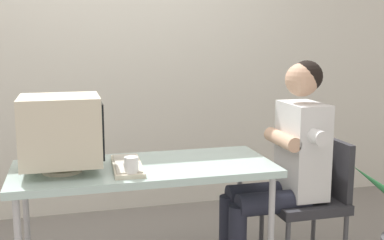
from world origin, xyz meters
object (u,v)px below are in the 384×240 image
Objects in this scene: desk at (145,174)px; keyboard at (127,165)px; office_chair at (312,194)px; person_seated at (285,160)px; crt_monitor at (61,130)px; desk_mug at (131,167)px.

desk is 0.13m from keyboard.
office_chair is 0.31m from person_seated.
crt_monitor reaches higher than keyboard.
person_seated is (1.33, 0.03, -0.26)m from crt_monitor.
person_seated is at bearing -180.00° from office_chair.
desk is 1.78× the size of office_chair.
keyboard is (0.35, -0.02, -0.21)m from crt_monitor.
person_seated reaches higher than desk_mug.
person_seated reaches higher than desk.
crt_monitor is at bearing -177.56° from desk.
office_chair reaches higher than keyboard.
crt_monitor reaches higher than office_chair.
crt_monitor is at bearing -179.01° from office_chair.
crt_monitor is 0.41m from keyboard.
crt_monitor is at bearing 151.14° from desk_mug.
office_chair reaches higher than desk.
crt_monitor is at bearing -178.87° from person_seated.
keyboard is at bearing -177.56° from person_seated.
crt_monitor is 1.36m from person_seated.
desk_mug reaches higher than desk.
desk_mug is (-0.99, -0.22, 0.08)m from person_seated.
person_seated is at bearing 12.42° from desk_mug.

